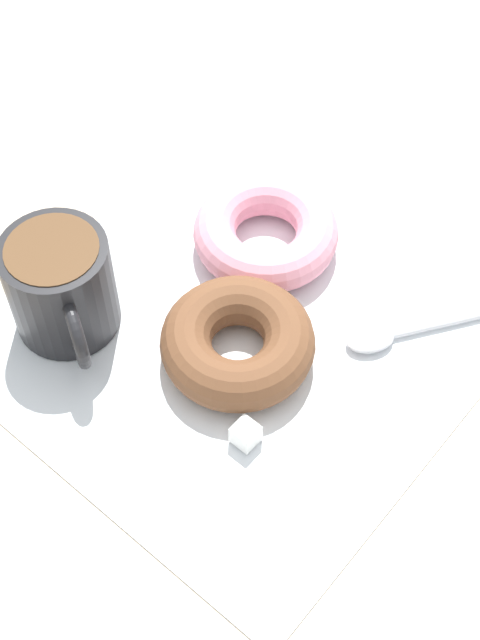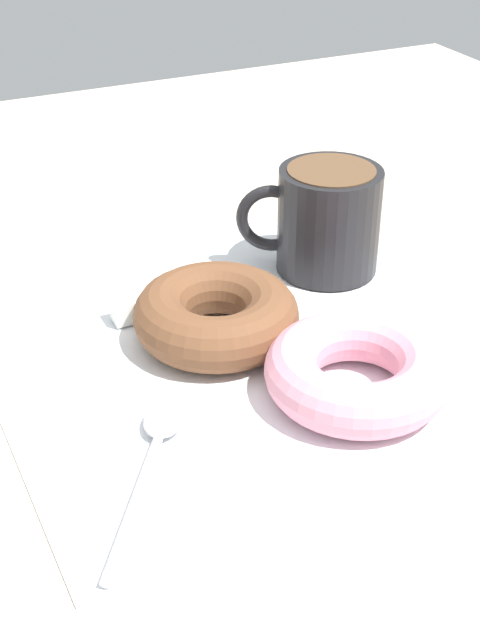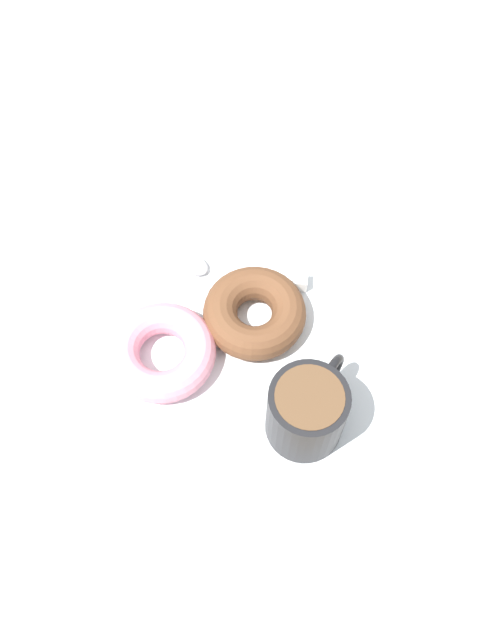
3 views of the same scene
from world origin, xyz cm
name	(u,v)px [view 1 (image 1 of 3)]	position (x,y,z in cm)	size (l,w,h in cm)	color
ground_plane	(267,353)	(0.00, 0.00, -1.00)	(120.00, 120.00, 2.00)	beige
napkin	(240,337)	(-1.98, -0.83, 0.15)	(32.57, 32.57, 0.30)	white
coffee_cup	(61,286)	(-12.47, -8.11, 4.46)	(10.19, 7.72, 8.06)	black
donut_near_cup	(238,342)	(-0.91, -2.32, 2.15)	(11.10, 11.10, 3.70)	brown
donut_far	(266,232)	(-6.16, 7.03, 1.97)	(11.36, 11.36, 3.34)	pink
spoon	(397,333)	(6.77, 6.73, 0.70)	(9.16, 12.67, 0.90)	silver
sugar_cube	(246,434)	(3.98, -7.09, 1.12)	(1.64, 1.64, 1.64)	white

